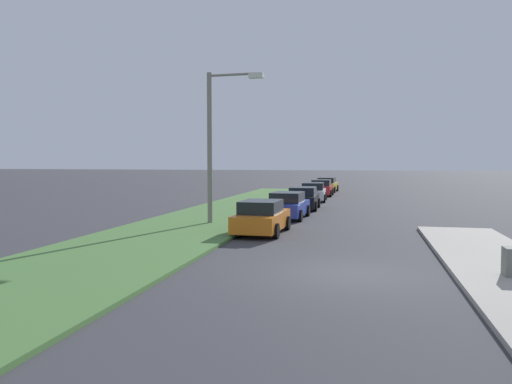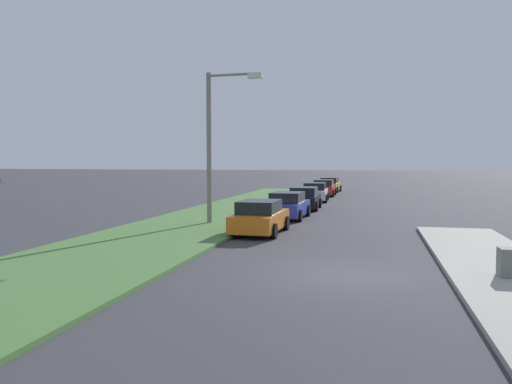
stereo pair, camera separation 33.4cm
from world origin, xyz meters
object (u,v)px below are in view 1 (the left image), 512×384
utility_box (512,264)px  parked_car_blue (288,206)px  parked_car_white (313,192)px  parked_car_black (303,198)px  parked_car_red (321,188)px  streetlight (216,136)px  parked_car_orange (262,217)px  parked_car_yellow (327,185)px

utility_box → parked_car_blue: bearing=31.7°
parked_car_white → parked_car_black: bearing=177.9°
parked_car_white → parked_car_red: same height
utility_box → streetlight: (9.42, 11.04, 3.94)m
parked_car_blue → parked_car_red: (18.20, -0.26, 0.00)m
parked_car_orange → utility_box: bearing=-129.4°
parked_car_white → parked_car_red: (6.17, -0.11, 0.00)m
parked_car_white → parked_car_yellow: 12.08m
parked_car_blue → utility_box: 15.28m
parked_car_orange → parked_car_red: (24.12, -0.51, 0.00)m
parked_car_blue → parked_car_red: size_ratio=1.01×
parked_car_orange → streetlight: streetlight is taller
streetlight → parked_car_black: bearing=-19.5°
parked_car_red → parked_car_yellow: 5.91m
parked_car_black → parked_car_white: (6.59, 0.03, 0.00)m
parked_car_orange → parked_car_yellow: size_ratio=0.99×
utility_box → parked_car_white: bearing=17.5°
parked_car_black → parked_car_yellow: bearing=-1.3°
parked_car_yellow → streetlight: streetlight is taller
parked_car_orange → parked_car_white: size_ratio=0.99×
streetlight → parked_car_red: bearing=-8.6°
parked_car_orange → parked_car_red: 24.13m
parked_car_yellow → utility_box: bearing=-165.2°
parked_car_orange → utility_box: 10.90m
parked_car_blue → parked_car_yellow: bearing=1.2°
parked_car_blue → parked_car_white: bearing=1.2°
parked_car_blue → parked_car_black: (5.44, -0.18, 0.00)m
parked_car_blue → streetlight: (-3.58, 3.01, 3.67)m
parked_car_orange → parked_car_black: size_ratio=1.00×
parked_car_white → utility_box: size_ratio=4.86×
parked_car_white → parked_car_yellow: bearing=-3.1°
parked_car_black → utility_box: parked_car_black is taller
parked_car_black → streetlight: (-9.02, 3.19, 3.67)m
parked_car_yellow → parked_car_orange: bearing=-178.0°
parked_car_orange → parked_car_blue: bearing=-1.3°
parked_car_blue → parked_car_yellow: size_ratio=0.99×
parked_car_orange → parked_car_white: same height
parked_car_white → parked_car_blue: bearing=176.9°
parked_car_blue → parked_car_red: bearing=1.1°
parked_car_blue → utility_box: bearing=-146.3°
parked_car_orange → parked_car_blue: size_ratio=0.99×
parked_car_yellow → streetlight: 28.13m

